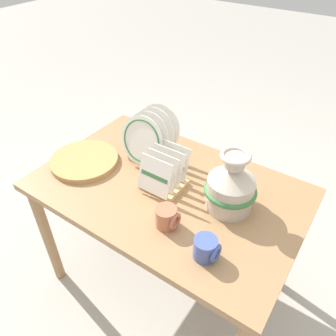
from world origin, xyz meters
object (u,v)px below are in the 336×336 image
Objects in this scene: mug_terracotta_glaze at (167,217)px; mug_cobalt_glaze at (206,249)px; dish_rack_square_plates at (164,175)px; dish_rack_round_plates at (149,140)px; wicker_charger_stack at (84,160)px; ceramic_vase at (231,186)px.

mug_terracotta_glaze is 0.21m from mug_cobalt_glaze.
dish_rack_square_plates is at bearing 127.77° from mug_terracotta_glaze.
mug_terracotta_glaze is at bearing -52.23° from dish_rack_square_plates.
dish_rack_round_plates is at bearing 135.67° from mug_terracotta_glaze.
dish_rack_round_plates is 0.23m from dish_rack_square_plates.
mug_terracotta_glaze is 1.00× the size of mug_cobalt_glaze.
mug_cobalt_glaze is at bearing -12.65° from mug_terracotta_glaze.
wicker_charger_stack is at bearing -140.04° from dish_rack_round_plates.
mug_cobalt_glaze is at bearing -34.50° from dish_rack_round_plates.
dish_rack_round_plates is 1.34× the size of dish_rack_square_plates.
ceramic_vase reaches higher than mug_cobalt_glaze.
wicker_charger_stack is at bearing -169.22° from dish_rack_square_plates.
ceramic_vase is at bearing -9.44° from dish_rack_round_plates.
mug_terracotta_glaze is at bearing -44.33° from dish_rack_round_plates.
dish_rack_round_plates is 0.77× the size of wicker_charger_stack.
mug_terracotta_glaze is (0.58, -0.11, 0.03)m from wicker_charger_stack.
dish_rack_square_plates is (-0.30, -0.05, -0.05)m from ceramic_vase.
wicker_charger_stack is at bearing 169.54° from mug_terracotta_glaze.
wicker_charger_stack is 0.59m from mug_terracotta_glaze.
dish_rack_square_plates is 2.02× the size of mug_terracotta_glaze.
dish_rack_round_plates is at bearing 39.96° from wicker_charger_stack.
dish_rack_round_plates is at bearing 144.21° from dish_rack_square_plates.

